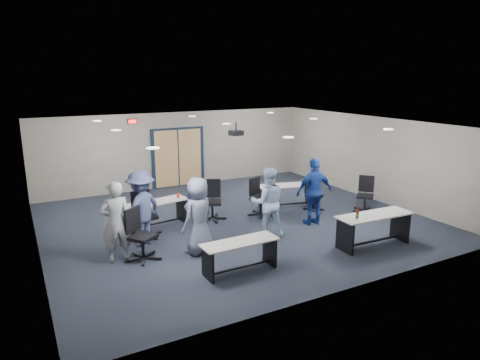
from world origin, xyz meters
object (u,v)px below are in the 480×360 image
chair_back_a (145,215)px  chair_back_d (314,195)px  table_front_right (374,224)px  person_back (141,208)px  chair_back_c (261,197)px  table_front_left (240,251)px  person_navy (314,192)px  table_back_right (286,192)px  person_gray (116,222)px  chair_loose_right (365,195)px  person_plaid (198,216)px  person_lightblue (268,202)px  chair_loose_left (142,235)px  chair_back_b (212,201)px  table_back_left (156,209)px

chair_back_a → chair_back_d: 5.15m
table_front_right → person_back: size_ratio=1.06×
table_front_right → chair_back_c: (-1.19, 3.23, 0.01)m
table_front_left → person_navy: person_navy is taller
person_navy → table_back_right: bearing=-91.9°
person_gray → person_navy: (5.27, -0.08, 0.01)m
chair_loose_right → person_navy: (-2.01, -0.13, 0.38)m
table_front_right → person_plaid: size_ratio=1.10×
table_back_right → person_plaid: 4.23m
chair_back_c → chair_loose_right: chair_back_c is taller
chair_back_c → person_gray: bearing=174.1°
table_front_right → person_lightblue: person_lightblue is taller
person_plaid → table_front_right: bearing=132.7°
chair_back_d → person_navy: size_ratio=0.51×
table_front_right → table_back_right: 3.54m
person_lightblue → table_front_left: bearing=64.5°
table_front_left → chair_back_c: chair_back_c is taller
table_back_right → chair_back_a: bearing=-160.5°
table_back_right → person_gray: size_ratio=1.02×
chair_loose_left → person_back: 0.94m
chair_back_a → chair_back_b: size_ratio=1.04×
chair_back_a → chair_back_d: size_ratio=1.25×
person_back → table_back_right: bearing=159.1°
chair_loose_right → person_plaid: bearing=-127.7°
chair_back_b → person_back: bearing=-132.8°
chair_back_d → person_gray: person_gray is taller
chair_loose_right → person_navy: 2.05m
chair_loose_left → chair_loose_right: size_ratio=1.09×
chair_back_c → table_front_right: bearing=-91.5°
chair_loose_right → chair_back_d: bearing=-169.6°
table_front_left → chair_back_b: size_ratio=1.47×
person_plaid → chair_back_c: bearing=-172.8°
chair_back_d → person_gray: (-6.09, -0.95, 0.44)m
chair_loose_left → chair_loose_right: (6.77, 0.24, -0.05)m
table_front_left → person_gray: 2.76m
table_front_right → person_gray: 5.92m
person_back → person_gray: bearing=10.4°
table_front_right → table_back_left: size_ratio=1.08×
chair_loose_left → chair_back_b: bearing=-1.5°
table_back_right → chair_back_a: (-4.53, -0.42, 0.10)m
chair_back_c → person_gray: person_gray is taller
table_front_left → table_back_right: 4.69m
table_front_left → chair_back_a: (-1.17, 2.85, 0.13)m
chair_back_a → person_lightblue: person_lightblue is taller
chair_loose_right → person_back: 6.58m
table_front_left → person_plaid: (-0.36, 1.31, 0.43)m
table_front_left → person_navy: 3.59m
table_back_right → person_navy: 1.70m
chair_back_c → person_lightblue: person_lightblue is taller
chair_back_d → person_lightblue: bearing=-170.3°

